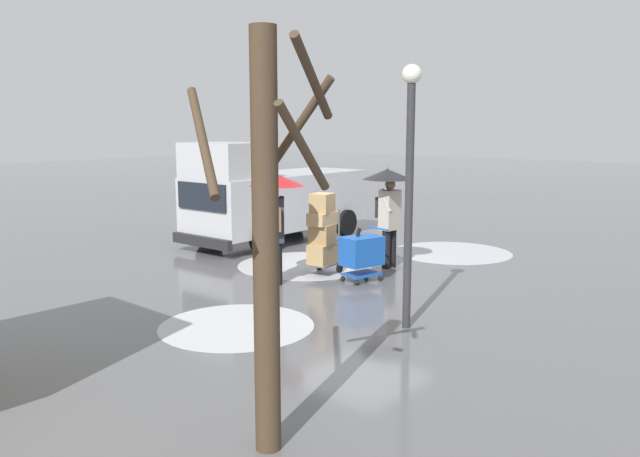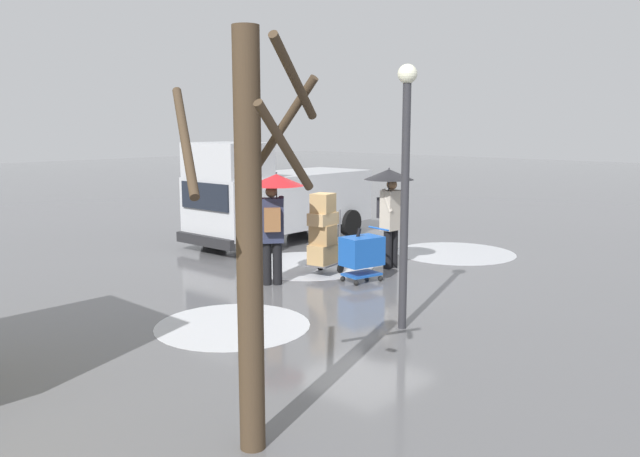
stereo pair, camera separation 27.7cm
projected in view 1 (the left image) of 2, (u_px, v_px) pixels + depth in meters
ground_plane at (361, 267)px, 13.66m from camera, size 90.00×90.00×0.00m
slush_patch_near_cluster at (237, 326)px, 9.66m from camera, size 2.35×2.35×0.01m
slush_patch_under_van at (305, 265)px, 13.87m from camera, size 2.92×2.92×0.01m
slush_patch_mid_street at (452, 252)px, 15.26m from camera, size 2.81×2.81×0.01m
cargo_van_parked_right at (272, 196)px, 16.60m from camera, size 2.33×5.40×2.60m
shopping_cart_vendor at (362, 252)px, 12.37m from camera, size 0.70×0.91×1.04m
hand_dolly_boxes at (322, 232)px, 12.88m from camera, size 0.63×0.78×1.66m
pedestrian_pink_side at (388, 195)px, 13.37m from camera, size 1.04×1.04×2.15m
pedestrian_black_side at (274, 203)px, 11.92m from camera, size 1.04×1.04×2.15m
bare_tree_near at (267, 233)px, 5.68m from camera, size 1.40×1.40×3.85m
street_lamp at (410, 170)px, 9.22m from camera, size 0.28×0.28×3.86m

